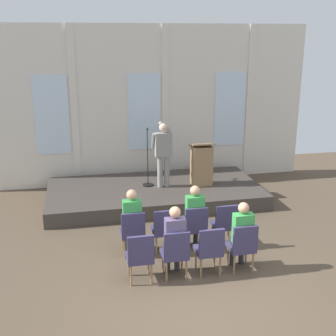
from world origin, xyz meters
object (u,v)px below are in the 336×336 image
at_px(lectern, 202,165).
at_px(chair_r0_c1, 164,228).
at_px(chair_r0_c0, 133,230).
at_px(chair_r1_c2, 210,248).
at_px(chair_r1_c3, 243,245).
at_px(audience_r0_c2, 194,214).
at_px(audience_r1_c3, 242,232).
at_px(chair_r0_c3, 225,222).
at_px(chair_r0_c2, 195,225).
at_px(chair_r1_c0, 140,255).
at_px(mic_stand, 148,173).
at_px(chair_r1_c1, 175,251).
at_px(audience_r1_c1, 174,238).
at_px(speaker, 163,150).
at_px(audience_r0_c0, 132,219).

relative_size(lectern, chair_r0_c1, 1.23).
bearing_deg(chair_r0_c0, chair_r1_c2, -38.50).
bearing_deg(chair_r1_c3, audience_r0_c2, 120.20).
bearing_deg(audience_r0_c2, audience_r1_c3, -57.83).
height_order(chair_r0_c3, audience_r1_c3, audience_r1_c3).
relative_size(chair_r0_c0, chair_r1_c3, 1.00).
bearing_deg(audience_r0_c2, chair_r0_c2, -90.00).
bearing_deg(chair_r0_c3, chair_r1_c0, -152.06).
relative_size(lectern, chair_r1_c3, 1.23).
relative_size(mic_stand, chair_r1_c0, 1.65).
bearing_deg(chair_r1_c2, chair_r1_c1, 180.00).
bearing_deg(chair_r1_c2, audience_r1_c1, 172.80).
xyz_separation_m(chair_r0_c2, chair_r1_c0, (-1.26, -1.00, 0.00)).
distance_m(speaker, audience_r0_c0, 3.08).
height_order(chair_r0_c0, chair_r0_c3, same).
relative_size(lectern, chair_r0_c2, 1.23).
xyz_separation_m(chair_r0_c3, chair_r1_c0, (-1.88, -1.00, 0.00)).
relative_size(chair_r1_c1, chair_r1_c2, 1.00).
distance_m(mic_stand, chair_r1_c3, 4.18).
bearing_deg(audience_r0_c0, audience_r0_c2, 0.02).
bearing_deg(chair_r1_c1, chair_r1_c0, 180.00).
relative_size(chair_r0_c1, chair_r1_c3, 1.00).
xyz_separation_m(audience_r0_c0, chair_r0_c1, (0.63, -0.08, -0.22)).
xyz_separation_m(lectern, audience_r0_c2, (-0.93, -2.74, -0.18)).
relative_size(chair_r1_c3, audience_r1_c3, 0.70).
xyz_separation_m(chair_r0_c2, chair_r1_c3, (0.63, -1.00, 0.00)).
bearing_deg(speaker, chair_r0_c1, -100.76).
relative_size(chair_r1_c0, audience_r1_c1, 0.69).
height_order(lectern, chair_r0_c3, lectern).
height_order(audience_r0_c0, audience_r1_c1, audience_r0_c0).
bearing_deg(mic_stand, lectern, -8.59).
height_order(audience_r0_c0, chair_r1_c1, audience_r0_c0).
relative_size(chair_r1_c0, chair_r1_c3, 1.00).
relative_size(audience_r0_c0, chair_r1_c3, 1.45).
bearing_deg(mic_stand, chair_r1_c2, -83.41).
xyz_separation_m(speaker, audience_r0_c0, (-1.17, -2.79, -0.60)).
distance_m(lectern, chair_r1_c2, 3.95).
xyz_separation_m(audience_r0_c0, chair_r1_c1, (0.63, -1.08, -0.22)).
relative_size(audience_r0_c0, chair_r0_c2, 1.45).
relative_size(mic_stand, chair_r0_c0, 1.65).
xyz_separation_m(chair_r0_c1, chair_r1_c2, (0.63, -1.00, 0.00)).
height_order(audience_r0_c2, chair_r1_c0, audience_r0_c2).
distance_m(chair_r1_c1, chair_r1_c2, 0.63).
bearing_deg(audience_r0_c0, audience_r1_c3, -27.91).
xyz_separation_m(chair_r0_c3, chair_r1_c2, (-0.63, -1.00, 0.00)).
height_order(chair_r0_c1, chair_r0_c2, same).
height_order(mic_stand, chair_r0_c0, mic_stand).
distance_m(chair_r0_c3, chair_r1_c2, 1.18).
distance_m(chair_r0_c3, chair_r1_c3, 1.00).
distance_m(lectern, chair_r1_c1, 4.14).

